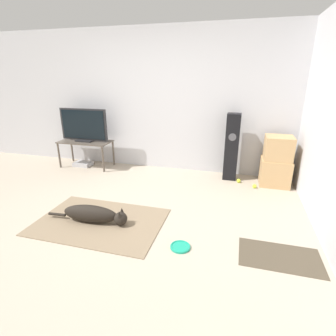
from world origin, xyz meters
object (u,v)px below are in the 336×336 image
Objects in this scene: dog at (94,214)px; tennis_ball_by_boxes at (254,186)px; frisbee at (180,247)px; tv at (84,125)px; floor_speaker at (232,147)px; game_console at (83,164)px; cardboard_box_lower at (275,172)px; cardboard_box_upper at (279,148)px; tv_stand at (86,144)px; tennis_ball_near_speaker at (239,181)px.

dog is 2.55m from tennis_ball_by_boxes.
frisbee is 3.28m from tv.
floor_speaker is 3.38× the size of game_console.
cardboard_box_upper is at bearing -68.53° from cardboard_box_lower.
cardboard_box_lower is (1.13, 2.10, 0.21)m from frisbee.
tennis_ball_by_boxes is (-0.31, -0.26, -0.60)m from cardboard_box_upper.
tv is (-2.79, -0.08, 0.25)m from floor_speaker.
floor_speaker is at bearing 1.67° from game_console.
dog is 2.53m from floor_speaker.
dog is at bearing -140.11° from cardboard_box_lower.
floor_speaker reaches higher than game_console.
game_console is at bearing 140.07° from frisbee.
tv_stand is (-2.79, -0.08, -0.12)m from floor_speaker.
tv_stand is 15.38× the size of tennis_ball_by_boxes.
frisbee is 0.22× the size of tv.
tennis_ball_by_boxes is at bearing -140.20° from cardboard_box_lower.
floor_speaker reaches higher than frisbee.
frisbee is 0.46× the size of cardboard_box_lower.
floor_speaker is (-0.73, 0.08, -0.06)m from cardboard_box_upper.
cardboard_box_upper is 0.37× the size of floor_speaker.
cardboard_box_upper is at bearing 8.44° from tennis_ball_near_speaker.
tennis_ball_by_boxes is (1.95, 1.63, -0.09)m from dog.
dog reaches higher than tennis_ball_near_speaker.
floor_speaker reaches higher than tv.
dog is 2.38m from tv.
floor_speaker is at bearing 1.57° from tv.
tennis_ball_near_speaker is at bearing -171.56° from cardboard_box_upper.
frisbee is 3.27× the size of tennis_ball_near_speaker.
tv is at bearing 178.33° from tennis_ball_near_speaker.
dog is 15.91× the size of tennis_ball_near_speaker.
cardboard_box_upper is 0.72m from tennis_ball_by_boxes.
floor_speaker is (-0.73, 0.07, 0.35)m from cardboard_box_lower.
floor_speaker is (0.40, 2.17, 0.56)m from frisbee.
dog is 2.46× the size of cardboard_box_upper.
tennis_ball_by_boxes is (3.21, -0.26, -0.79)m from tv.
floor_speaker reaches higher than tennis_ball_near_speaker.
tv_stand reaches higher than frisbee.
dog is at bearing -56.42° from tv.
tv is 14.61× the size of tennis_ball_near_speaker.
dog is 2.32m from game_console.
tennis_ball_by_boxes is at bearing 66.12° from frisbee.
tennis_ball_near_speaker is 3.06m from game_console.
tennis_ball_by_boxes is at bearing -4.32° from game_console.
cardboard_box_lower reaches higher than tennis_ball_near_speaker.
frisbee is at bearing -118.31° from cardboard_box_upper.
frisbee is (1.14, -0.21, -0.11)m from dog.
tennis_ball_by_boxes is 0.20× the size of game_console.
frisbee is 0.21× the size of tv_stand.
cardboard_box_upper is at bearing 0.01° from tv_stand.
dog reaches higher than tennis_ball_by_boxes.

